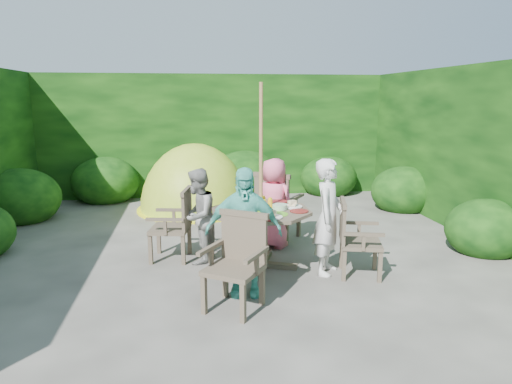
{
  "coord_description": "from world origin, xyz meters",
  "views": [
    {
      "loc": [
        -0.51,
        -5.91,
        2.02
      ],
      "look_at": [
        0.3,
        -0.3,
        0.85
      ],
      "focal_mm": 32.0,
      "sensor_mm": 36.0,
      "label": 1
    }
  ],
  "objects": [
    {
      "name": "garden_chair_left",
      "position": [
        -0.72,
        -0.28,
        0.47
      ],
      "size": [
        0.56,
        0.61,
        0.88
      ],
      "rotation": [
        0.0,
        0.0,
        -1.76
      ],
      "color": "#3F3529",
      "rests_on": "ground"
    },
    {
      "name": "hedge_enclosure",
      "position": [
        0.0,
        1.33,
        1.25
      ],
      "size": [
        9.0,
        9.0,
        2.5
      ],
      "color": "black",
      "rests_on": "ground"
    },
    {
      "name": "child_back",
      "position": [
        0.6,
        0.05,
        0.62
      ],
      "size": [
        0.71,
        0.69,
        1.23
      ],
      "primitive_type": "imported",
      "rotation": [
        0.0,
        0.0,
        2.42
      ],
      "color": "#F16387",
      "rests_on": "ground"
    },
    {
      "name": "patio_table",
      "position": [
        0.31,
        -0.7,
        0.61
      ],
      "size": [
        1.61,
        1.61,
        0.86
      ],
      "rotation": [
        0.0,
        0.0,
        -0.38
      ],
      "color": "#3F3529",
      "rests_on": "ground"
    },
    {
      "name": "garden_chair_back",
      "position": [
        0.69,
        0.33,
        0.51
      ],
      "size": [
        0.76,
        0.75,
        0.96
      ],
      "rotation": [
        0.0,
        0.0,
        2.51
      ],
      "color": "#3F3529",
      "rests_on": "ground"
    },
    {
      "name": "child_front",
      "position": [
        0.01,
        -1.44,
        0.67
      ],
      "size": [
        0.82,
        0.41,
        1.35
      ],
      "primitive_type": "imported",
      "rotation": [
        0.0,
        0.0,
        -0.11
      ],
      "color": "#53C1B0",
      "rests_on": "ground"
    },
    {
      "name": "child_right",
      "position": [
        1.04,
        -0.99,
        0.68
      ],
      "size": [
        0.53,
        0.59,
        1.35
      ],
      "primitive_type": "imported",
      "rotation": [
        0.0,
        0.0,
        1.05
      ],
      "color": "silver",
      "rests_on": "ground"
    },
    {
      "name": "child_left",
      "position": [
        -0.44,
        -0.4,
        0.59
      ],
      "size": [
        0.62,
        0.69,
        1.18
      ],
      "primitive_type": "imported",
      "rotation": [
        0.0,
        0.0,
        -1.92
      ],
      "color": "gray",
      "rests_on": "ground"
    },
    {
      "name": "parasol_pole",
      "position": [
        0.3,
        -0.7,
        1.1
      ],
      "size": [
        0.06,
        0.06,
        2.2
      ],
      "primitive_type": "cylinder",
      "rotation": [
        0.0,
        0.0,
        -0.38
      ],
      "color": "olive",
      "rests_on": "ground"
    },
    {
      "name": "ground",
      "position": [
        0.0,
        0.0,
        0.0
      ],
      "size": [
        60.0,
        60.0,
        0.0
      ],
      "primitive_type": "plane",
      "color": "#45433D",
      "rests_on": "ground"
    },
    {
      "name": "garden_chair_right",
      "position": [
        1.32,
        -1.11,
        0.45
      ],
      "size": [
        0.57,
        0.61,
        0.85
      ],
      "rotation": [
        0.0,
        0.0,
        1.31
      ],
      "color": "#3F3529",
      "rests_on": "ground"
    },
    {
      "name": "garden_chair_front",
      "position": [
        -0.09,
        -1.73,
        0.48
      ],
      "size": [
        0.71,
        0.69,
        0.9
      ],
      "rotation": [
        0.0,
        0.0,
        -0.59
      ],
      "color": "#3F3529",
      "rests_on": "ground"
    },
    {
      "name": "dome_tent",
      "position": [
        -0.44,
        2.39,
        0.0
      ],
      "size": [
        2.14,
        2.14,
        2.44
      ],
      "rotation": [
        0.0,
        0.0,
        0.08
      ],
      "color": "#98B823",
      "rests_on": "ground"
    }
  ]
}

